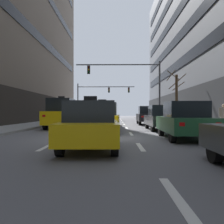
{
  "coord_description": "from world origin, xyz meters",
  "views": [
    {
      "loc": [
        0.77,
        -11.45,
        1.23
      ],
      "look_at": [
        0.34,
        21.52,
        1.19
      ],
      "focal_mm": 38.84,
      "sensor_mm": 36.0,
      "label": 1
    }
  ],
  "objects_px": {
    "taxi_driving_4": "(106,116)",
    "traffic_signal_0": "(134,79)",
    "car_parked_3": "(148,116)",
    "taxi_driving_1": "(102,118)",
    "car_driving_0": "(74,113)",
    "taxi_driving_2": "(85,113)",
    "taxi_driving_6": "(91,126)",
    "taxi_driving_5": "(62,114)",
    "traffic_signal_1": "(99,93)",
    "car_parked_1": "(184,121)",
    "street_tree_0": "(176,97)",
    "car_driving_3": "(110,114)",
    "pedestrian_0": "(224,116)",
    "car_parked_2": "(162,118)"
  },
  "relations": [
    {
      "from": "car_driving_0",
      "to": "taxi_driving_4",
      "type": "bearing_deg",
      "value": -44.69
    },
    {
      "from": "car_driving_0",
      "to": "car_parked_3",
      "type": "relative_size",
      "value": 0.99
    },
    {
      "from": "car_driving_0",
      "to": "car_parked_1",
      "type": "xyz_separation_m",
      "value": [
        7.26,
        -13.37,
        -0.3
      ]
    },
    {
      "from": "car_parked_2",
      "to": "car_driving_3",
      "type": "bearing_deg",
      "value": 99.32
    },
    {
      "from": "car_parked_2",
      "to": "traffic_signal_1",
      "type": "xyz_separation_m",
      "value": [
        -5.8,
        23.33,
        3.4
      ]
    },
    {
      "from": "taxi_driving_4",
      "to": "traffic_signal_1",
      "type": "height_order",
      "value": "traffic_signal_1"
    },
    {
      "from": "traffic_signal_1",
      "to": "taxi_driving_5",
      "type": "bearing_deg",
      "value": -93.29
    },
    {
      "from": "traffic_signal_0",
      "to": "pedestrian_0",
      "type": "xyz_separation_m",
      "value": [
        3.77,
        -12.14,
        -3.56
      ]
    },
    {
      "from": "car_driving_0",
      "to": "street_tree_0",
      "type": "distance_m",
      "value": 10.07
    },
    {
      "from": "car_parked_3",
      "to": "traffic_signal_0",
      "type": "relative_size",
      "value": 0.54
    },
    {
      "from": "car_driving_0",
      "to": "traffic_signal_0",
      "type": "distance_m",
      "value": 7.01
    },
    {
      "from": "car_parked_1",
      "to": "traffic_signal_0",
      "type": "distance_m",
      "value": 14.51
    },
    {
      "from": "car_driving_3",
      "to": "street_tree_0",
      "type": "relative_size",
      "value": 0.93
    },
    {
      "from": "taxi_driving_1",
      "to": "pedestrian_0",
      "type": "height_order",
      "value": "taxi_driving_1"
    },
    {
      "from": "car_parked_2",
      "to": "car_parked_3",
      "type": "height_order",
      "value": "car_parked_3"
    },
    {
      "from": "taxi_driving_4",
      "to": "car_parked_3",
      "type": "height_order",
      "value": "taxi_driving_4"
    },
    {
      "from": "car_driving_3",
      "to": "traffic_signal_0",
      "type": "xyz_separation_m",
      "value": [
        2.7,
        -14.98,
        3.71
      ]
    },
    {
      "from": "street_tree_0",
      "to": "traffic_signal_1",
      "type": "bearing_deg",
      "value": 114.16
    },
    {
      "from": "car_driving_0",
      "to": "car_parked_3",
      "type": "height_order",
      "value": "car_driving_0"
    },
    {
      "from": "car_parked_3",
      "to": "taxi_driving_1",
      "type": "bearing_deg",
      "value": -113.33
    },
    {
      "from": "taxi_driving_2",
      "to": "taxi_driving_6",
      "type": "relative_size",
      "value": 1.04
    },
    {
      "from": "street_tree_0",
      "to": "pedestrian_0",
      "type": "distance_m",
      "value": 8.88
    },
    {
      "from": "traffic_signal_0",
      "to": "taxi_driving_1",
      "type": "bearing_deg",
      "value": -104.06
    },
    {
      "from": "taxi_driving_1",
      "to": "taxi_driving_2",
      "type": "bearing_deg",
      "value": 100.56
    },
    {
      "from": "car_driving_0",
      "to": "car_parked_3",
      "type": "distance_m",
      "value": 7.36
    },
    {
      "from": "taxi_driving_5",
      "to": "traffic_signal_0",
      "type": "distance_m",
      "value": 9.88
    },
    {
      "from": "taxi_driving_4",
      "to": "traffic_signal_0",
      "type": "height_order",
      "value": "traffic_signal_0"
    },
    {
      "from": "car_parked_1",
      "to": "pedestrian_0",
      "type": "distance_m",
      "value": 3.17
    },
    {
      "from": "taxi_driving_4",
      "to": "traffic_signal_0",
      "type": "xyz_separation_m",
      "value": [
        2.72,
        3.92,
        3.74
      ]
    },
    {
      "from": "taxi_driving_2",
      "to": "taxi_driving_6",
      "type": "xyz_separation_m",
      "value": [
        3.12,
        -23.26,
        -0.28
      ]
    },
    {
      "from": "traffic_signal_0",
      "to": "car_driving_0",
      "type": "bearing_deg",
      "value": -174.38
    },
    {
      "from": "car_driving_3",
      "to": "traffic_signal_1",
      "type": "xyz_separation_m",
      "value": [
        -1.92,
        -0.31,
        3.37
      ]
    },
    {
      "from": "taxi_driving_5",
      "to": "traffic_signal_1",
      "type": "height_order",
      "value": "traffic_signal_1"
    },
    {
      "from": "taxi_driving_1",
      "to": "taxi_driving_4",
      "type": "bearing_deg",
      "value": 90.29
    },
    {
      "from": "taxi_driving_2",
      "to": "taxi_driving_6",
      "type": "distance_m",
      "value": 23.47
    },
    {
      "from": "car_driving_3",
      "to": "traffic_signal_0",
      "type": "height_order",
      "value": "traffic_signal_0"
    },
    {
      "from": "car_parked_2",
      "to": "street_tree_0",
      "type": "bearing_deg",
      "value": 66.38
    },
    {
      "from": "taxi_driving_2",
      "to": "car_parked_1",
      "type": "distance_m",
      "value": 21.42
    },
    {
      "from": "taxi_driving_5",
      "to": "car_parked_3",
      "type": "relative_size",
      "value": 0.96
    },
    {
      "from": "traffic_signal_0",
      "to": "street_tree_0",
      "type": "height_order",
      "value": "traffic_signal_0"
    },
    {
      "from": "taxi_driving_5",
      "to": "pedestrian_0",
      "type": "bearing_deg",
      "value": -27.38
    },
    {
      "from": "taxi_driving_5",
      "to": "pedestrian_0",
      "type": "height_order",
      "value": "taxi_driving_5"
    },
    {
      "from": "taxi_driving_6",
      "to": "car_parked_1",
      "type": "xyz_separation_m",
      "value": [
        3.91,
        3.03,
        0.05
      ]
    },
    {
      "from": "taxi_driving_1",
      "to": "taxi_driving_2",
      "type": "distance_m",
      "value": 17.27
    },
    {
      "from": "taxi_driving_2",
      "to": "street_tree_0",
      "type": "distance_m",
      "value": 13.52
    },
    {
      "from": "taxi_driving_1",
      "to": "taxi_driving_5",
      "type": "distance_m",
      "value": 4.79
    },
    {
      "from": "taxi_driving_2",
      "to": "taxi_driving_5",
      "type": "bearing_deg",
      "value": -90.1
    },
    {
      "from": "taxi_driving_5",
      "to": "car_parked_1",
      "type": "height_order",
      "value": "taxi_driving_5"
    },
    {
      "from": "taxi_driving_1",
      "to": "car_parked_1",
      "type": "relative_size",
      "value": 1.05
    },
    {
      "from": "taxi_driving_1",
      "to": "car_driving_0",
      "type": "bearing_deg",
      "value": 108.55
    }
  ]
}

